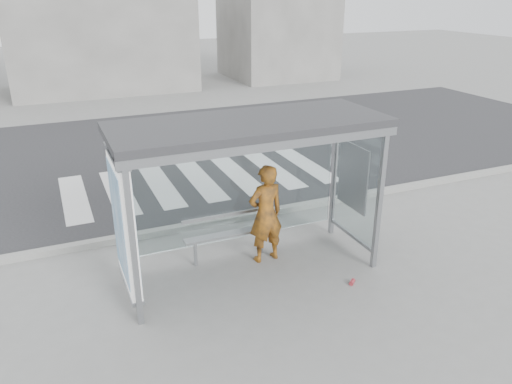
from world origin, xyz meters
TOP-DOWN VIEW (x-y plane):
  - ground at (0.00, 0.00)m, footprint 80.00×80.00m
  - road at (0.00, 7.00)m, footprint 30.00×10.00m
  - curb at (0.00, 1.95)m, footprint 30.00×0.18m
  - crosswalk at (0.50, 4.50)m, footprint 6.55×3.00m
  - bus_shelter at (-0.37, 0.06)m, footprint 4.25×1.65m
  - building_center at (0.00, 18.00)m, footprint 8.00×5.00m
  - building_right at (9.00, 18.00)m, footprint 5.00×5.00m
  - person at (0.39, 0.26)m, footprint 0.68×0.48m
  - bench at (-0.19, 0.55)m, footprint 1.59×0.25m
  - soda_can at (1.36, -1.03)m, footprint 0.15×0.14m

SIDE VIEW (x-z plane):
  - ground at x=0.00m, z-range 0.00..0.00m
  - crosswalk at x=0.50m, z-range 0.00..0.00m
  - road at x=0.00m, z-range 0.00..0.01m
  - soda_can at x=1.36m, z-range 0.00..0.07m
  - curb at x=0.00m, z-range 0.00..0.12m
  - bench at x=-0.19m, z-range 0.08..0.91m
  - person at x=0.39m, z-range 0.00..1.77m
  - bus_shelter at x=-0.37m, z-range 0.67..3.29m
  - building_center at x=0.00m, z-range 0.00..5.00m
  - building_right at x=9.00m, z-range 0.00..7.00m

